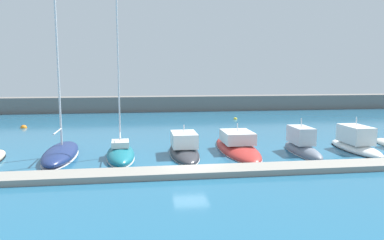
{
  "coord_description": "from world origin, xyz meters",
  "views": [
    {
      "loc": [
        -3.4,
        -24.71,
        6.84
      ],
      "look_at": [
        0.66,
        3.93,
        2.98
      ],
      "focal_mm": 33.17,
      "sensor_mm": 36.0,
      "label": 1
    }
  ],
  "objects_px": {
    "motorboat_slate_seventh": "(302,146)",
    "mooring_buoy_orange": "(24,128)",
    "sailboat_navy_third": "(61,152)",
    "motorboat_charcoal_fifth": "(184,149)",
    "motorboat_red_sixth": "(237,147)",
    "motorboat_white_eighth": "(355,143)",
    "mooring_buoy_yellow": "(235,119)",
    "sailboat_teal_fourth": "(121,153)"
  },
  "relations": [
    {
      "from": "sailboat_teal_fourth",
      "to": "motorboat_red_sixth",
      "type": "height_order",
      "value": "sailboat_teal_fourth"
    },
    {
      "from": "motorboat_slate_seventh",
      "to": "mooring_buoy_orange",
      "type": "xyz_separation_m",
      "value": [
        -28.22,
        17.94,
        -0.59
      ]
    },
    {
      "from": "motorboat_charcoal_fifth",
      "to": "motorboat_red_sixth",
      "type": "height_order",
      "value": "motorboat_charcoal_fifth"
    },
    {
      "from": "motorboat_charcoal_fifth",
      "to": "motorboat_white_eighth",
      "type": "relative_size",
      "value": 1.11
    },
    {
      "from": "motorboat_slate_seventh",
      "to": "mooring_buoy_orange",
      "type": "distance_m",
      "value": 33.45
    },
    {
      "from": "motorboat_slate_seventh",
      "to": "mooring_buoy_yellow",
      "type": "distance_m",
      "value": 22.38
    },
    {
      "from": "sailboat_teal_fourth",
      "to": "mooring_buoy_yellow",
      "type": "bearing_deg",
      "value": -38.41
    },
    {
      "from": "motorboat_red_sixth",
      "to": "mooring_buoy_yellow",
      "type": "height_order",
      "value": "motorboat_red_sixth"
    },
    {
      "from": "mooring_buoy_yellow",
      "to": "motorboat_white_eighth",
      "type": "bearing_deg",
      "value": -77.2
    },
    {
      "from": "sailboat_navy_third",
      "to": "motorboat_slate_seventh",
      "type": "xyz_separation_m",
      "value": [
        20.16,
        -1.16,
        0.18
      ]
    },
    {
      "from": "motorboat_charcoal_fifth",
      "to": "mooring_buoy_orange",
      "type": "xyz_separation_m",
      "value": [
        -18.11,
        17.11,
        -0.45
      ]
    },
    {
      "from": "motorboat_charcoal_fifth",
      "to": "motorboat_red_sixth",
      "type": "distance_m",
      "value": 4.92
    },
    {
      "from": "sailboat_navy_third",
      "to": "mooring_buoy_yellow",
      "type": "relative_size",
      "value": 27.67
    },
    {
      "from": "mooring_buoy_yellow",
      "to": "mooring_buoy_orange",
      "type": "distance_m",
      "value": 28.7
    },
    {
      "from": "motorboat_white_eighth",
      "to": "mooring_buoy_orange",
      "type": "bearing_deg",
      "value": 62.74
    },
    {
      "from": "sailboat_navy_third",
      "to": "motorboat_red_sixth",
      "type": "bearing_deg",
      "value": -89.21
    },
    {
      "from": "sailboat_teal_fourth",
      "to": "mooring_buoy_orange",
      "type": "xyz_separation_m",
      "value": [
        -12.89,
        17.6,
        -0.37
      ]
    },
    {
      "from": "sailboat_teal_fourth",
      "to": "motorboat_red_sixth",
      "type": "bearing_deg",
      "value": -85.47
    },
    {
      "from": "motorboat_charcoal_fifth",
      "to": "motorboat_white_eighth",
      "type": "height_order",
      "value": "motorboat_white_eighth"
    },
    {
      "from": "motorboat_red_sixth",
      "to": "motorboat_white_eighth",
      "type": "bearing_deg",
      "value": -97.38
    },
    {
      "from": "sailboat_navy_third",
      "to": "sailboat_teal_fourth",
      "type": "relative_size",
      "value": 1.14
    },
    {
      "from": "sailboat_navy_third",
      "to": "motorboat_slate_seventh",
      "type": "distance_m",
      "value": 20.19
    },
    {
      "from": "motorboat_slate_seventh",
      "to": "motorboat_white_eighth",
      "type": "xyz_separation_m",
      "value": [
        5.14,
        0.31,
        0.08
      ]
    },
    {
      "from": "mooring_buoy_orange",
      "to": "motorboat_white_eighth",
      "type": "bearing_deg",
      "value": -27.86
    },
    {
      "from": "motorboat_charcoal_fifth",
      "to": "mooring_buoy_orange",
      "type": "bearing_deg",
      "value": 46.82
    },
    {
      "from": "sailboat_navy_third",
      "to": "motorboat_charcoal_fifth",
      "type": "bearing_deg",
      "value": -93.26
    },
    {
      "from": "motorboat_red_sixth",
      "to": "motorboat_slate_seventh",
      "type": "height_order",
      "value": "motorboat_slate_seventh"
    },
    {
      "from": "motorboat_charcoal_fifth",
      "to": "mooring_buoy_orange",
      "type": "distance_m",
      "value": 24.92
    },
    {
      "from": "mooring_buoy_yellow",
      "to": "motorboat_charcoal_fifth",
      "type": "bearing_deg",
      "value": -115.43
    },
    {
      "from": "mooring_buoy_yellow",
      "to": "mooring_buoy_orange",
      "type": "xyz_separation_m",
      "value": [
        -28.35,
        -4.43,
        0.0
      ]
    },
    {
      "from": "motorboat_charcoal_fifth",
      "to": "motorboat_white_eighth",
      "type": "distance_m",
      "value": 15.26
    },
    {
      "from": "motorboat_charcoal_fifth",
      "to": "motorboat_white_eighth",
      "type": "xyz_separation_m",
      "value": [
        15.25,
        -0.52,
        0.22
      ]
    },
    {
      "from": "sailboat_navy_third",
      "to": "motorboat_red_sixth",
      "type": "height_order",
      "value": "sailboat_navy_third"
    },
    {
      "from": "sailboat_navy_third",
      "to": "motorboat_white_eighth",
      "type": "distance_m",
      "value": 25.32
    },
    {
      "from": "motorboat_charcoal_fifth",
      "to": "mooring_buoy_yellow",
      "type": "height_order",
      "value": "motorboat_charcoal_fifth"
    },
    {
      "from": "motorboat_slate_seventh",
      "to": "sailboat_navy_third",
      "type": "bearing_deg",
      "value": 88.1
    },
    {
      "from": "sailboat_teal_fourth",
      "to": "motorboat_slate_seventh",
      "type": "height_order",
      "value": "sailboat_teal_fourth"
    },
    {
      "from": "motorboat_slate_seventh",
      "to": "motorboat_white_eighth",
      "type": "bearing_deg",
      "value": -85.17
    },
    {
      "from": "sailboat_navy_third",
      "to": "motorboat_charcoal_fifth",
      "type": "distance_m",
      "value": 10.05
    },
    {
      "from": "sailboat_navy_third",
      "to": "motorboat_charcoal_fifth",
      "type": "relative_size",
      "value": 1.92
    },
    {
      "from": "motorboat_slate_seventh",
      "to": "mooring_buoy_orange",
      "type": "relative_size",
      "value": 8.52
    },
    {
      "from": "sailboat_teal_fourth",
      "to": "mooring_buoy_orange",
      "type": "height_order",
      "value": "sailboat_teal_fourth"
    }
  ]
}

